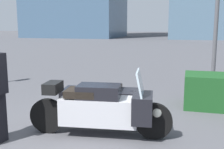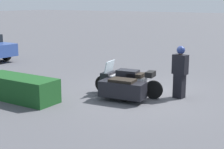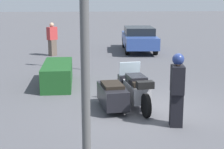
% 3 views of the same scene
% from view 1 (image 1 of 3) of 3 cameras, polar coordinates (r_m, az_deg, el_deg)
% --- Properties ---
extents(ground_plane, '(160.00, 160.00, 0.00)m').
position_cam_1_polar(ground_plane, '(4.79, -7.24, -12.90)').
color(ground_plane, '#4C4C51').
extents(police_motorcycle, '(2.43, 1.37, 1.14)m').
position_cam_1_polar(police_motorcycle, '(5.08, -1.40, -6.00)').
color(police_motorcycle, black).
rests_on(police_motorcycle, ground).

